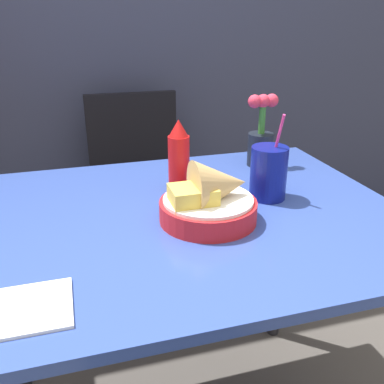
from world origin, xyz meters
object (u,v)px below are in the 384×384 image
at_px(food_basket, 212,199).
at_px(ketchup_bottle, 179,157).
at_px(chair_far_window, 138,179).
at_px(flower_vase, 261,138).
at_px(drink_cup, 268,174).

bearing_deg(food_basket, ketchup_bottle, 97.29).
relative_size(chair_far_window, flower_vase, 4.04).
height_order(food_basket, flower_vase, flower_vase).
distance_m(food_basket, flower_vase, 0.43).
relative_size(chair_far_window, drink_cup, 3.99).
xyz_separation_m(ketchup_bottle, flower_vase, (0.30, 0.13, -0.01)).
relative_size(chair_far_window, food_basket, 4.00).
distance_m(drink_cup, flower_vase, 0.26).
relative_size(food_basket, ketchup_bottle, 1.15).
bearing_deg(food_basket, drink_cup, 24.70).
distance_m(chair_far_window, drink_cup, 0.92).
bearing_deg(ketchup_bottle, flower_vase, 23.61).
height_order(chair_far_window, flower_vase, flower_vase).
relative_size(ketchup_bottle, drink_cup, 0.87).
xyz_separation_m(ketchup_bottle, drink_cup, (0.21, -0.11, -0.03)).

